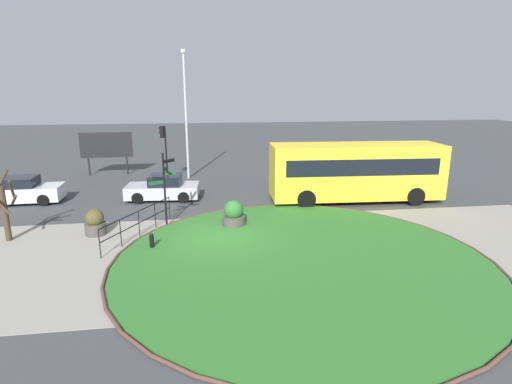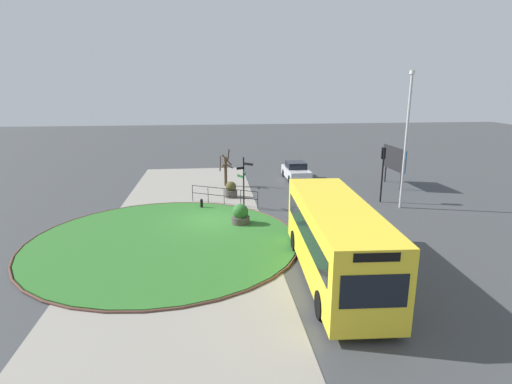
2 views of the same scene
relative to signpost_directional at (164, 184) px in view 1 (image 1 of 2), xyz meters
name	(u,v)px [view 1 (image 1 of 2)]	position (x,y,z in m)	size (l,w,h in m)	color
ground	(220,240)	(2.34, -2.08, -2.01)	(120.00, 120.00, 0.00)	#3D3F42
sidewalk_paving	(222,254)	(2.34, -3.58, -2.00)	(32.00, 9.00, 0.02)	gray
grass_island	(302,259)	(5.25, -4.55, -1.96)	(13.71, 13.71, 0.10)	#2D6B28
grass_kerb_ring	(302,259)	(5.25, -4.55, -1.95)	(14.02, 14.02, 0.11)	brown
signpost_directional	(164,184)	(0.00, 0.00, 0.00)	(1.18, 1.02, 3.43)	black
bollard_foreground	(152,241)	(-0.36, -2.73, -1.66)	(0.18, 0.18, 0.68)	black
railing_grass_edge	(139,220)	(-1.04, -1.24, -1.26)	(2.29, 4.32, 1.16)	black
bus_yellow	(356,171)	(10.22, 2.96, -0.28)	(9.54, 3.02, 3.21)	yellow
car_near_lane	(163,188)	(-0.50, 4.78, -1.36)	(4.17, 2.10, 1.43)	#B7B7BC
car_far_lane	(23,191)	(-8.15, 5.11, -1.33)	(4.05, 1.92, 1.48)	silver
traffic_light_near	(164,141)	(-0.76, 9.52, 0.75)	(0.48, 0.32, 3.76)	black
lamppost_tall	(186,112)	(0.78, 10.26, 2.64)	(0.32, 0.32, 8.70)	#B7B7BC
billboard_left	(106,146)	(-5.10, 12.32, 0.13)	(3.68, 0.27, 3.12)	black
planter_near_signpost	(95,223)	(-2.96, -0.69, -1.48)	(0.90, 0.90, 1.16)	#47423D
planter_kerbside	(234,215)	(3.08, -0.44, -1.45)	(1.07, 1.07, 1.25)	#47423D
street_tree_bare	(5,208)	(-6.37, -0.94, -0.58)	(1.11, 1.12, 2.99)	#423323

